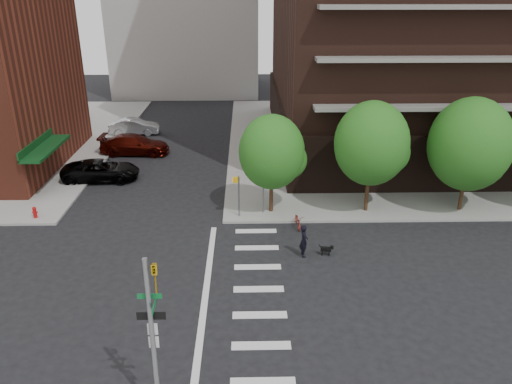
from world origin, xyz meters
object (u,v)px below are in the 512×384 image
at_px(parked_car_silver, 134,127).
at_px(dog_walker, 304,241).
at_px(fire_hydrant, 35,212).
at_px(parked_car_maroon, 135,145).
at_px(parked_car_black, 101,170).
at_px(scooter, 298,221).
at_px(traffic_signal, 155,353).

xyz_separation_m(parked_car_silver, dog_walker, (13.67, -23.29, 0.13)).
bearing_deg(fire_hydrant, parked_car_maroon, 74.28).
bearing_deg(fire_hydrant, parked_car_silver, 82.95).
distance_m(parked_car_black, scooter, 15.82).
bearing_deg(parked_car_silver, scooter, -149.12).
distance_m(fire_hydrant, parked_car_silver, 18.75).
height_order(fire_hydrant, parked_car_maroon, parked_car_maroon).
distance_m(traffic_signal, parked_car_silver, 34.82).
bearing_deg(parked_car_black, parked_car_silver, -2.76).
height_order(parked_car_maroon, scooter, parked_car_maroon).
bearing_deg(traffic_signal, parked_car_silver, 102.85).
xyz_separation_m(traffic_signal, parked_car_black, (-7.73, 21.91, -1.94)).
height_order(scooter, dog_walker, dog_walker).
bearing_deg(scooter, traffic_signal, -117.52).
relative_size(parked_car_silver, scooter, 2.94).
height_order(traffic_signal, scooter, traffic_signal).
bearing_deg(fire_hydrant, scooter, -4.65).
bearing_deg(parked_car_black, parked_car_maroon, -14.54).
bearing_deg(dog_walker, parked_car_maroon, 28.38).
distance_m(scooter, dog_walker, 3.42).
height_order(parked_car_black, parked_car_silver, parked_car_silver).
xyz_separation_m(parked_car_black, parked_car_maroon, (1.26, 6.03, 0.07)).
height_order(fire_hydrant, scooter, fire_hydrant).
xyz_separation_m(traffic_signal, fire_hydrant, (-10.03, 15.29, -2.15)).
height_order(parked_car_maroon, parked_car_silver, parked_car_maroon).
distance_m(parked_car_maroon, scooter, 18.69).
distance_m(traffic_signal, scooter, 15.38).
distance_m(fire_hydrant, dog_walker, 16.64).
bearing_deg(parked_car_black, traffic_signal, -163.32).
relative_size(parked_car_black, dog_walker, 3.04).
xyz_separation_m(fire_hydrant, parked_car_silver, (2.30, 18.60, 0.22)).
bearing_deg(traffic_signal, parked_car_black, 109.44).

